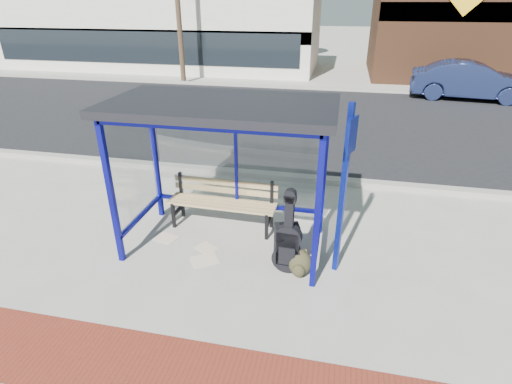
% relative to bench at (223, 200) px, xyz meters
% --- Properties ---
extents(ground, '(120.00, 120.00, 0.00)m').
position_rel_bench_xyz_m(ground, '(0.22, -0.62, -0.51)').
color(ground, '#B2ADA0').
rests_on(ground, ground).
extents(brick_paver_strip, '(60.00, 1.00, 0.01)m').
position_rel_bench_xyz_m(brick_paver_strip, '(0.22, -3.22, -0.51)').
color(brick_paver_strip, maroon).
rests_on(brick_paver_strip, ground).
extents(curb_near, '(60.00, 0.25, 0.12)m').
position_rel_bench_xyz_m(curb_near, '(0.22, 2.28, -0.45)').
color(curb_near, gray).
rests_on(curb_near, ground).
extents(street_asphalt, '(60.00, 10.00, 0.00)m').
position_rel_bench_xyz_m(street_asphalt, '(0.22, 7.38, -0.51)').
color(street_asphalt, black).
rests_on(street_asphalt, ground).
extents(curb_far, '(60.00, 0.25, 0.12)m').
position_rel_bench_xyz_m(curb_far, '(0.22, 12.48, -0.45)').
color(curb_far, gray).
rests_on(curb_far, ground).
extents(far_sidewalk, '(60.00, 4.00, 0.01)m').
position_rel_bench_xyz_m(far_sidewalk, '(0.22, 14.38, -0.51)').
color(far_sidewalk, '#B2ADA0').
rests_on(far_sidewalk, ground).
extents(bus_shelter, '(3.30, 1.80, 2.42)m').
position_rel_bench_xyz_m(bus_shelter, '(0.22, -0.55, 1.56)').
color(bus_shelter, '#0B0C7E').
rests_on(bus_shelter, ground).
extents(storefront_white, '(18.00, 6.04, 4.00)m').
position_rel_bench_xyz_m(storefront_white, '(-8.78, 17.37, 1.49)').
color(storefront_white, silver).
rests_on(storefront_white, ground).
extents(storefront_brown, '(10.00, 7.08, 6.40)m').
position_rel_bench_xyz_m(storefront_brown, '(8.22, 17.88, 2.69)').
color(storefront_brown, '#59331E').
rests_on(storefront_brown, ground).
extents(bench, '(1.93, 0.52, 0.91)m').
position_rel_bench_xyz_m(bench, '(0.00, 0.00, 0.00)').
color(bench, black).
rests_on(bench, ground).
extents(guitar_bag, '(0.48, 0.16, 1.29)m').
position_rel_bench_xyz_m(guitar_bag, '(1.32, -1.10, -0.04)').
color(guitar_bag, black).
rests_on(guitar_bag, ground).
extents(suitcase, '(0.43, 0.34, 0.65)m').
position_rel_bench_xyz_m(suitcase, '(1.26, -0.77, -0.21)').
color(suitcase, black).
rests_on(suitcase, ground).
extents(backpack, '(0.35, 0.32, 0.41)m').
position_rel_bench_xyz_m(backpack, '(1.51, -1.16, -0.32)').
color(backpack, '#2C2A18').
rests_on(backpack, ground).
extents(sign_post, '(0.16, 0.31, 2.57)m').
position_rel_bench_xyz_m(sign_post, '(2.04, -0.90, 0.93)').
color(sign_post, navy).
rests_on(sign_post, ground).
extents(newspaper_a, '(0.43, 0.38, 0.01)m').
position_rel_bench_xyz_m(newspaper_a, '(-0.86, -0.64, -0.51)').
color(newspaper_a, white).
rests_on(newspaper_a, ground).
extents(newspaper_b, '(0.54, 0.51, 0.01)m').
position_rel_bench_xyz_m(newspaper_b, '(0.00, -1.12, -0.51)').
color(newspaper_b, white).
rests_on(newspaper_b, ground).
extents(newspaper_c, '(0.43, 0.40, 0.01)m').
position_rel_bench_xyz_m(newspaper_c, '(-0.08, -0.79, -0.51)').
color(newspaper_c, white).
rests_on(newspaper_c, ground).
extents(parked_car, '(4.70, 2.10, 1.50)m').
position_rel_bench_xyz_m(parked_car, '(6.92, 11.83, 0.24)').
color(parked_car, '#192348').
rests_on(parked_car, ground).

